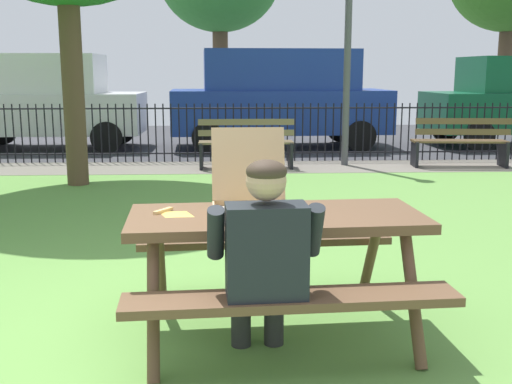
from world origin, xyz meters
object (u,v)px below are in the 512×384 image
object	(u,v)px
pizza_slice_on_table	(173,213)
lamp_post_walkway	(349,12)
parked_car_center	(49,101)
pizza_box_open	(250,198)
picnic_table_foreground	(276,241)
parked_car_right	(280,97)
park_bench_right	(460,143)
park_bench_center	(246,144)
adult_at_table	(264,256)

from	to	relation	value
pizza_slice_on_table	lamp_post_walkway	size ratio (longest dim) A/B	0.06
lamp_post_walkway	parked_car_center	size ratio (longest dim) A/B	1.11
pizza_box_open	picnic_table_foreground	bearing A→B (deg)	-12.46
pizza_slice_on_table	parked_car_center	size ratio (longest dim) A/B	0.07
picnic_table_foreground	parked_car_right	xyz separation A→B (m)	(0.85, 9.67, 0.50)
picnic_table_foreground	park_bench_right	xyz separation A→B (m)	(3.72, 6.73, -0.18)
picnic_table_foreground	parked_car_center	bearing A→B (deg)	112.60
parked_car_right	park_bench_center	bearing A→B (deg)	-105.55
park_bench_center	pizza_box_open	bearing A→B (deg)	-91.63
pizza_box_open	parked_car_right	size ratio (longest dim) A/B	0.12
pizza_box_open	park_bench_right	distance (m)	7.75
adult_at_table	pizza_box_open	bearing A→B (deg)	95.54
lamp_post_walkway	pizza_slice_on_table	bearing A→B (deg)	-108.99
pizza_box_open	pizza_slice_on_table	size ratio (longest dim) A/B	2.08
park_bench_right	lamp_post_walkway	size ratio (longest dim) A/B	0.38
pizza_slice_on_table	park_bench_right	xyz separation A→B (m)	(4.35, 6.71, -0.36)
adult_at_table	park_bench_right	size ratio (longest dim) A/B	0.73
park_bench_center	park_bench_right	size ratio (longest dim) A/B	0.98
adult_at_table	parked_car_center	xyz separation A→B (m)	(-3.92, 10.18, 0.35)
pizza_slice_on_table	park_bench_center	distance (m)	6.75
park_bench_right	adult_at_table	bearing A→B (deg)	-117.85
picnic_table_foreground	lamp_post_walkway	bearing A→B (deg)	75.79
park_bench_right	parked_car_right	bearing A→B (deg)	134.36
pizza_box_open	park_bench_center	bearing A→B (deg)	88.37
parked_car_center	park_bench_right	bearing A→B (deg)	-20.76
pizza_box_open	adult_at_table	xyz separation A→B (m)	(0.05, -0.54, -0.21)
pizza_box_open	parked_car_right	xyz separation A→B (m)	(1.01, 9.64, 0.23)
pizza_box_open	adult_at_table	size ratio (longest dim) A/B	0.46
adult_at_table	park_bench_center	distance (m)	7.25
picnic_table_foreground	pizza_box_open	size ratio (longest dim) A/B	3.42
parked_car_center	pizza_box_open	bearing A→B (deg)	-68.13
lamp_post_walkway	park_bench_right	bearing A→B (deg)	-9.20
adult_at_table	lamp_post_walkway	world-z (taller)	lamp_post_walkway
pizza_slice_on_table	adult_at_table	world-z (taller)	adult_at_table
pizza_box_open	lamp_post_walkway	world-z (taller)	lamp_post_walkway
picnic_table_foreground	parked_car_center	xyz separation A→B (m)	(-4.03, 9.67, 0.41)
pizza_slice_on_table	parked_car_right	xyz separation A→B (m)	(1.48, 9.65, 0.32)
adult_at_table	parked_car_right	world-z (taller)	parked_car_right
picnic_table_foreground	parked_car_center	distance (m)	10.48
adult_at_table	lamp_post_walkway	xyz separation A→B (m)	(1.89, 7.56, 1.96)
park_bench_center	picnic_table_foreground	bearing A→B (deg)	-90.27
picnic_table_foreground	adult_at_table	bearing A→B (deg)	-101.72
pizza_slice_on_table	adult_at_table	xyz separation A→B (m)	(0.53, -0.53, -0.12)
pizza_box_open	park_bench_right	bearing A→B (deg)	59.93
park_bench_right	parked_car_right	size ratio (longest dim) A/B	0.35
pizza_slice_on_table	adult_at_table	distance (m)	0.76
adult_at_table	parked_car_right	size ratio (longest dim) A/B	0.25
pizza_slice_on_table	parked_car_center	bearing A→B (deg)	109.38
picnic_table_foreground	park_bench_center	distance (m)	6.74
lamp_post_walkway	parked_car_right	bearing A→B (deg)	109.63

